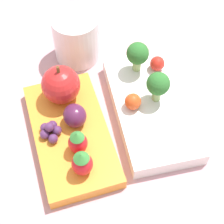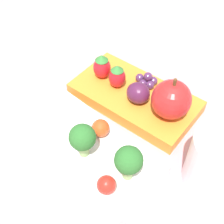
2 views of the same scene
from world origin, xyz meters
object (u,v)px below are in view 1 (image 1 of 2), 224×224
at_px(broccoli_floret_0, 158,85).
at_px(strawberry_0, 78,142).
at_px(broccoli_floret_1, 138,54).
at_px(drinking_cup, 78,37).
at_px(bento_box_fruit, 71,134).
at_px(strawberry_1, 82,163).
at_px(plum, 75,116).
at_px(cherry_tomato_1, 133,102).
at_px(grape_cluster, 50,130).
at_px(apple, 61,85).
at_px(cherry_tomato_0, 157,63).
at_px(bento_box_savoury, 151,108).

relative_size(broccoli_floret_0, strawberry_0, 1.28).
distance_m(broccoli_floret_1, drinking_cup, 0.11).
bearing_deg(bento_box_fruit, strawberry_1, -3.19).
height_order(broccoli_floret_0, plum, broccoli_floret_0).
xyz_separation_m(cherry_tomato_1, grape_cluster, (-0.00, -0.13, -0.01)).
height_order(grape_cluster, drinking_cup, drinking_cup).
relative_size(apple, drinking_cup, 0.82).
height_order(broccoli_floret_0, broccoli_floret_1, same).
relative_size(bento_box_fruit, broccoli_floret_0, 3.89).
xyz_separation_m(broccoli_floret_0, cherry_tomato_0, (-0.05, 0.03, -0.02)).
bearing_deg(broccoli_floret_1, cherry_tomato_0, 69.91).
relative_size(strawberry_0, grape_cluster, 1.30).
distance_m(bento_box_fruit, cherry_tomato_0, 0.18).
relative_size(bento_box_fruit, broccoli_floret_1, 3.86).
relative_size(cherry_tomato_0, strawberry_1, 0.53).
height_order(broccoli_floret_0, drinking_cup, drinking_cup).
xyz_separation_m(bento_box_fruit, drinking_cup, (-0.16, 0.07, 0.03)).
distance_m(cherry_tomato_1, grape_cluster, 0.13).
bearing_deg(cherry_tomato_0, plum, -73.20).
height_order(bento_box_fruit, broccoli_floret_1, broccoli_floret_1).
distance_m(strawberry_1, plum, 0.08).
xyz_separation_m(grape_cluster, drinking_cup, (-0.15, 0.10, 0.01)).
bearing_deg(strawberry_0, grape_cluster, -143.56).
height_order(apple, plum, apple).
height_order(apple, grape_cluster, apple).
distance_m(strawberry_0, plum, 0.05).
bearing_deg(apple, strawberry_0, -4.14).
bearing_deg(grape_cluster, bento_box_fruit, 77.35).
relative_size(broccoli_floret_1, cherry_tomato_0, 2.27).
xyz_separation_m(cherry_tomato_1, drinking_cup, (-0.16, -0.03, 0.00)).
bearing_deg(drinking_cup, apple, -31.79).
bearing_deg(bento_box_fruit, cherry_tomato_1, 91.86).
bearing_deg(grape_cluster, strawberry_0, 36.44).
height_order(bento_box_fruit, broccoli_floret_0, broccoli_floret_0).
bearing_deg(bento_box_fruit, cherry_tomato_0, 109.33).
xyz_separation_m(cherry_tomato_0, strawberry_1, (0.13, -0.17, 0.00)).
relative_size(broccoli_floret_0, cherry_tomato_0, 2.26).
bearing_deg(plum, broccoli_floret_0, 86.43).
relative_size(broccoli_floret_0, broccoli_floret_1, 0.99).
xyz_separation_m(broccoli_floret_0, grape_cluster, (-0.00, -0.17, -0.03)).
bearing_deg(cherry_tomato_1, drinking_cup, -167.98).
relative_size(broccoli_floret_0, strawberry_1, 1.20).
bearing_deg(broccoli_floret_1, drinking_cup, -142.13).
relative_size(strawberry_1, drinking_cup, 0.53).
distance_m(broccoli_floret_1, apple, 0.13).
xyz_separation_m(broccoli_floret_0, broccoli_floret_1, (-0.07, -0.00, 0.00)).
xyz_separation_m(bento_box_fruit, apple, (-0.06, 0.01, 0.04)).
height_order(bento_box_savoury, bento_box_fruit, bento_box_savoury).
relative_size(broccoli_floret_1, strawberry_1, 1.21).
distance_m(broccoli_floret_1, strawberry_1, 0.20).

